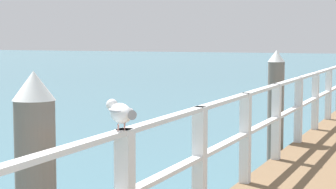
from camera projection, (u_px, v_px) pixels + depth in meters
pier_railing at (288, 108)px, 9.63m from camera, size 0.12×17.57×1.11m
dock_piling_far at (276, 106)px, 10.47m from camera, size 0.29×0.29×1.92m
seagull_foreground at (120, 112)px, 4.47m from camera, size 0.40×0.34×0.21m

